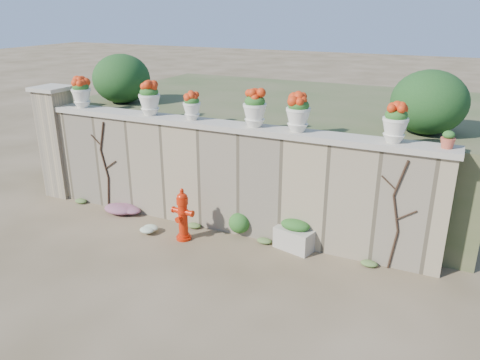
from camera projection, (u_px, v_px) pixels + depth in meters
The scene contains 21 objects.
ground at pixel (174, 270), 7.74m from camera, with size 80.00×80.00×0.00m, color brown.
stone_wall at pixel (223, 179), 8.92m from camera, with size 8.00×0.40×2.00m, color gray.
wall_cap at pixel (222, 126), 8.56m from camera, with size 8.10×0.52×0.10m, color #BAB09D.
gate_pillar at pixel (58, 141), 10.49m from camera, with size 0.72×0.72×2.48m.
raised_fill at pixel (282, 139), 11.64m from camera, with size 9.00×6.00×2.00m, color #384C23.
back_shrub_left at pixel (122, 79), 10.68m from camera, with size 1.30×1.30×1.10m, color #143814.
back_shrub_right at pixel (429, 102), 8.04m from camera, with size 1.30×1.30×1.10m, color #143814.
vine_left at pixel (105, 164), 9.81m from camera, with size 0.60×0.04×1.91m.
vine_right at pixel (396, 214), 7.45m from camera, with size 0.60×0.04×1.91m.
fire_hydrant at pixel (183, 214), 8.60m from camera, with size 0.43×0.31×1.01m.
planter_box at pixel (295, 235), 8.34m from camera, with size 0.76×0.55×0.57m.
green_shrub at pixel (234, 221), 8.81m from camera, with size 0.61×0.55×0.58m, color #1E5119.
magenta_clump at pixel (124, 209), 9.79m from camera, with size 0.92×0.61×0.24m, color #B7248B.
white_flowers at pixel (149, 228), 8.97m from camera, with size 0.57×0.46×0.21m, color white.
urn_pot_0 at pixel (81, 93), 9.75m from camera, with size 0.40×0.40×0.63m.
urn_pot_1 at pixel (149, 99), 9.06m from camera, with size 0.42×0.42×0.65m.
urn_pot_2 at pixel (192, 106), 8.70m from camera, with size 0.33×0.33×0.52m.
urn_pot_3 at pixel (255, 109), 8.17m from camera, with size 0.42×0.42×0.65m.
urn_pot_4 at pixel (298, 113), 7.85m from camera, with size 0.41×0.41×0.65m.
urn_pot_5 at pixel (395, 123), 7.22m from camera, with size 0.40×0.40×0.62m.
terracotta_pot at pixel (448, 140), 6.98m from camera, with size 0.22×0.22×0.26m.
Camera 1 is at (3.86, -5.63, 4.10)m, focal length 35.00 mm.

